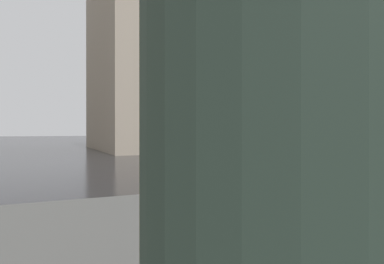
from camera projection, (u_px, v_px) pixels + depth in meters
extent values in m
cube|color=tan|center=(207.00, 55.00, 35.18)|extent=(15.05, 21.75, 18.98)
cylinder|color=#28382D|center=(311.00, 144.00, 1.37)|extent=(1.35, 1.35, 3.09)
cube|color=#B78C19|center=(225.00, 113.00, 1.98)|extent=(0.02, 1.01, 1.98)
cube|color=navy|center=(265.00, 150.00, 20.55)|extent=(1.75, 4.10, 0.60)
cube|color=#232833|center=(263.00, 141.00, 20.48)|extent=(1.54, 2.46, 0.50)
cylinder|color=black|center=(273.00, 153.00, 21.82)|extent=(0.20, 0.62, 0.62)
cylinder|color=black|center=(291.00, 155.00, 20.31)|extent=(0.20, 0.62, 0.62)
cylinder|color=black|center=(239.00, 155.00, 20.79)|extent=(0.20, 0.62, 0.62)
cylinder|color=black|center=(255.00, 156.00, 19.28)|extent=(0.20, 0.62, 0.62)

